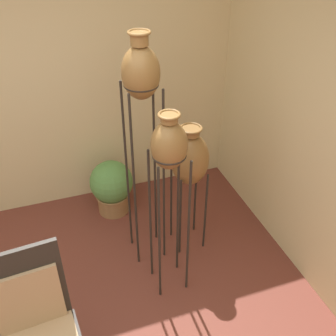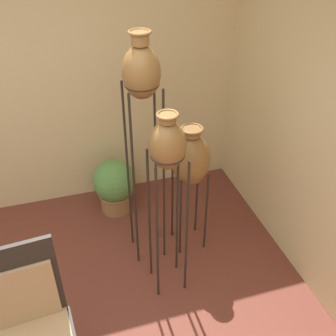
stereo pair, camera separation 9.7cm
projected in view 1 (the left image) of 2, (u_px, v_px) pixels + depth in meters
wall_back at (10, 87)px, 3.59m from camera, size 8.33×0.06×2.70m
vase_stand_tall at (141, 81)px, 2.81m from camera, size 0.28×0.28×2.05m
vase_stand_medium at (169, 151)px, 2.70m from camera, size 0.26×0.26×1.63m
vase_stand_short at (190, 160)px, 3.33m from camera, size 0.33×0.33×1.26m
chair at (35, 330)px, 2.35m from camera, size 0.55×0.56×1.18m
potted_plant at (112, 186)px, 4.07m from camera, size 0.45×0.45×0.59m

